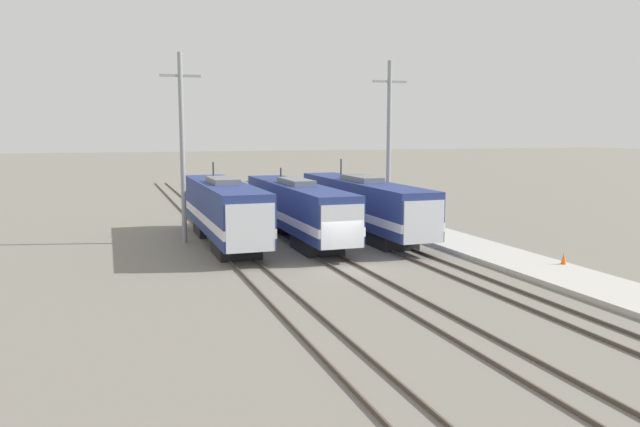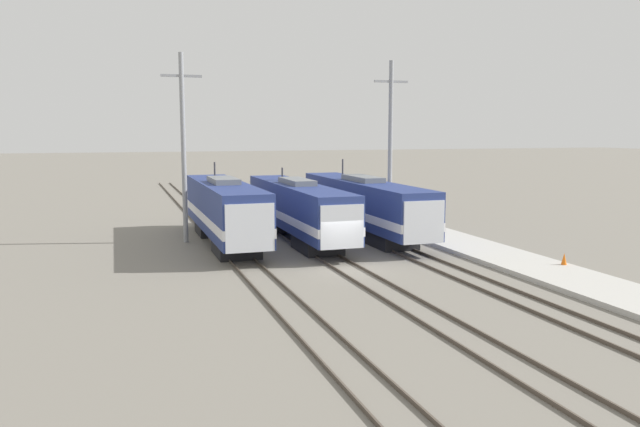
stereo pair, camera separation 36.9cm
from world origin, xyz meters
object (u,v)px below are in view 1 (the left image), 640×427
at_px(locomotive_center, 298,209).
at_px(catenary_tower_right, 389,144).
at_px(locomotive_far_left, 224,211).
at_px(locomotive_far_right, 364,205).
at_px(catenary_tower_left, 182,145).
at_px(traffic_cone, 564,258).

distance_m(locomotive_center, catenary_tower_right, 8.86).
relative_size(locomotive_center, catenary_tower_right, 1.43).
distance_m(locomotive_far_left, locomotive_far_right, 10.00).
relative_size(locomotive_far_left, catenary_tower_right, 1.32).
relative_size(locomotive_center, catenary_tower_left, 1.43).
height_order(catenary_tower_left, catenary_tower_right, same).
relative_size(catenary_tower_left, traffic_cone, 19.66).
height_order(catenary_tower_right, traffic_cone, catenary_tower_right).
relative_size(locomotive_center, traffic_cone, 28.04).
bearing_deg(locomotive_far_left, catenary_tower_right, 8.35).
height_order(locomotive_center, traffic_cone, locomotive_center).
distance_m(locomotive_far_right, traffic_cone, 14.72).
bearing_deg(catenary_tower_right, locomotive_far_right, -149.64).
distance_m(locomotive_far_left, traffic_cone, 20.68).
xyz_separation_m(catenary_tower_right, traffic_cone, (3.50, -14.81, -5.87)).
relative_size(locomotive_far_right, catenary_tower_left, 1.50).
distance_m(locomotive_far_right, catenary_tower_left, 13.15).
height_order(locomotive_center, catenary_tower_left, catenary_tower_left).
bearing_deg(locomotive_far_right, catenary_tower_right, 30.36).
distance_m(locomotive_far_left, catenary_tower_right, 13.33).
relative_size(locomotive_far_left, locomotive_far_right, 0.88).
bearing_deg(traffic_cone, locomotive_far_left, 141.00).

